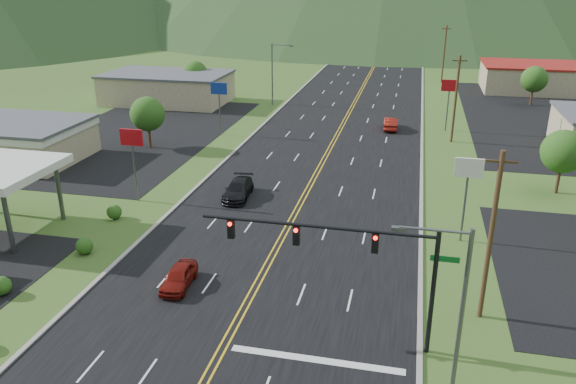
% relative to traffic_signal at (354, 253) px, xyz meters
% --- Properties ---
extents(traffic_signal, '(13.10, 0.43, 7.00)m').
position_rel_traffic_signal_xyz_m(traffic_signal, '(0.00, 0.00, 0.00)').
color(traffic_signal, black).
rests_on(traffic_signal, ground).
extents(streetlight_east, '(3.28, 0.25, 9.00)m').
position_rel_traffic_signal_xyz_m(streetlight_east, '(4.70, -4.00, -0.15)').
color(streetlight_east, '#59595E').
rests_on(streetlight_east, ground).
extents(streetlight_west, '(3.28, 0.25, 9.00)m').
position_rel_traffic_signal_xyz_m(streetlight_west, '(-18.16, 56.00, -0.15)').
color(streetlight_west, '#59595E').
rests_on(streetlight_west, ground).
extents(building_west_mid, '(14.40, 10.40, 4.10)m').
position_rel_traffic_signal_xyz_m(building_west_mid, '(-38.48, 24.00, -3.06)').
color(building_west_mid, beige).
rests_on(building_west_mid, ground).
extents(building_west_far, '(18.40, 11.40, 4.50)m').
position_rel_traffic_signal_xyz_m(building_west_far, '(-34.48, 54.00, -3.07)').
color(building_west_far, beige).
rests_on(building_west_far, ground).
extents(building_east_far, '(16.40, 12.40, 4.50)m').
position_rel_traffic_signal_xyz_m(building_east_far, '(21.52, 76.00, -3.07)').
color(building_east_far, beige).
rests_on(building_east_far, ground).
extents(pole_sign_west_a, '(2.00, 0.18, 6.40)m').
position_rel_traffic_signal_xyz_m(pole_sign_west_a, '(-20.48, 16.00, -0.28)').
color(pole_sign_west_a, '#59595E').
rests_on(pole_sign_west_a, ground).
extents(pole_sign_west_b, '(2.00, 0.18, 6.40)m').
position_rel_traffic_signal_xyz_m(pole_sign_west_b, '(-20.48, 38.00, -0.28)').
color(pole_sign_west_b, '#59595E').
rests_on(pole_sign_west_b, ground).
extents(pole_sign_east_a, '(2.00, 0.18, 6.40)m').
position_rel_traffic_signal_xyz_m(pole_sign_east_a, '(6.52, 14.00, -0.28)').
color(pole_sign_east_a, '#59595E').
rests_on(pole_sign_east_a, ground).
extents(pole_sign_east_b, '(2.00, 0.18, 6.40)m').
position_rel_traffic_signal_xyz_m(pole_sign_east_b, '(6.52, 46.00, -0.28)').
color(pole_sign_east_b, '#59595E').
rests_on(pole_sign_east_b, ground).
extents(tree_west_a, '(3.84, 3.84, 5.82)m').
position_rel_traffic_signal_xyz_m(tree_west_a, '(-26.48, 31.00, -1.44)').
color(tree_west_a, '#382314').
rests_on(tree_west_a, ground).
extents(tree_west_b, '(3.84, 3.84, 5.82)m').
position_rel_traffic_signal_xyz_m(tree_west_b, '(-31.48, 58.00, -1.44)').
color(tree_west_b, '#382314').
rests_on(tree_west_b, ground).
extents(tree_east_a, '(3.84, 3.84, 5.82)m').
position_rel_traffic_signal_xyz_m(tree_east_a, '(15.52, 26.00, -1.44)').
color(tree_east_a, '#382314').
rests_on(tree_east_a, ground).
extents(tree_east_b, '(3.84, 3.84, 5.82)m').
position_rel_traffic_signal_xyz_m(tree_east_b, '(19.52, 64.00, -1.44)').
color(tree_east_b, '#382314').
rests_on(tree_east_b, ground).
extents(utility_pole_a, '(1.60, 0.28, 10.00)m').
position_rel_traffic_signal_xyz_m(utility_pole_a, '(7.02, 4.00, -0.20)').
color(utility_pole_a, '#382314').
rests_on(utility_pole_a, ground).
extents(utility_pole_b, '(1.60, 0.28, 10.00)m').
position_rel_traffic_signal_xyz_m(utility_pole_b, '(7.02, 41.00, -0.20)').
color(utility_pole_b, '#382314').
rests_on(utility_pole_b, ground).
extents(utility_pole_c, '(1.60, 0.28, 10.00)m').
position_rel_traffic_signal_xyz_m(utility_pole_c, '(7.02, 81.00, -0.20)').
color(utility_pole_c, '#382314').
rests_on(utility_pole_c, ground).
extents(utility_pole_d, '(1.60, 0.28, 10.00)m').
position_rel_traffic_signal_xyz_m(utility_pole_d, '(7.02, 121.00, -0.20)').
color(utility_pole_d, '#382314').
rests_on(utility_pole_d, ground).
extents(car_red_near, '(1.79, 3.97, 1.32)m').
position_rel_traffic_signal_xyz_m(car_red_near, '(-11.20, 3.28, -4.67)').
color(car_red_near, maroon).
rests_on(car_red_near, ground).
extents(car_dark_mid, '(2.48, 5.25, 1.48)m').
position_rel_traffic_signal_xyz_m(car_dark_mid, '(-12.11, 18.54, -4.59)').
color(car_dark_mid, black).
rests_on(car_dark_mid, ground).
extents(car_red_far, '(1.87, 4.72, 1.53)m').
position_rel_traffic_signal_xyz_m(car_red_far, '(-0.30, 45.04, -4.57)').
color(car_red_far, maroon).
rests_on(car_red_far, ground).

